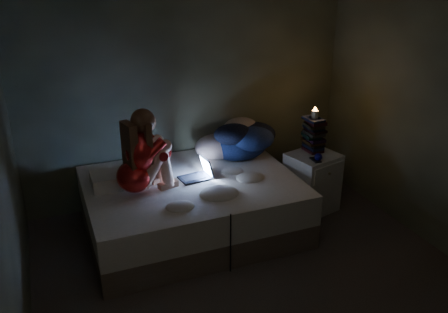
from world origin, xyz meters
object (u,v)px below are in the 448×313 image
woman (132,153)px  phone (312,160)px  laptop (195,169)px  nightstand (312,182)px  candle (315,115)px  bed (192,206)px

woman → phone: bearing=-17.4°
phone → laptop: bearing=-172.8°
nightstand → candle: bearing=56.9°
laptop → phone: size_ratio=2.17×
bed → nightstand: size_ratio=3.13×
laptop → bed: bearing=-155.0°
woman → candle: woman is taller
nightstand → candle: (0.03, 0.09, 0.73)m
nightstand → phone: bearing=-144.4°
bed → candle: 1.57m
woman → nightstand: (1.89, -0.01, -0.63)m
laptop → nightstand: laptop is taller
bed → laptop: (0.05, 0.03, 0.38)m
nightstand → candle: 0.73m
woman → candle: bearing=-10.9°
bed → candle: candle is taller
phone → woman: bearing=-166.8°
candle → woman: bearing=-177.5°
nightstand → candle: size_ratio=8.03×
bed → nightstand: bearing=-2.6°
woman → laptop: size_ratio=2.59×
nightstand → phone: phone is taller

